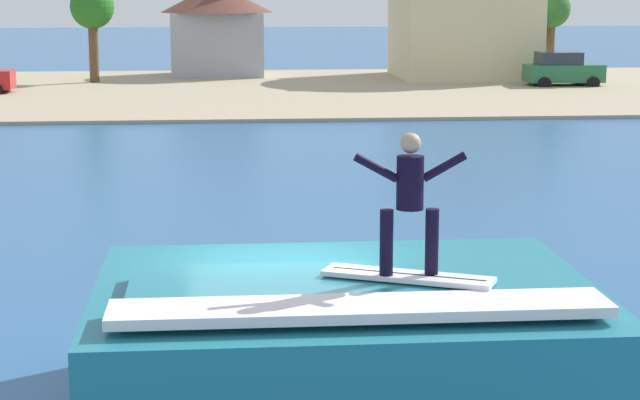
{
  "coord_description": "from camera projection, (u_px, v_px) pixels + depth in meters",
  "views": [
    {
      "loc": [
        -0.83,
        -14.59,
        5.27
      ],
      "look_at": [
        0.7,
        2.22,
        2.06
      ],
      "focal_mm": 63.75,
      "sensor_mm": 36.0,
      "label": 1
    }
  ],
  "objects": [
    {
      "name": "tree_short_bushy",
      "position": [
        551.0,
        12.0,
        62.19
      ],
      "size": [
        2.11,
        2.11,
        5.02
      ],
      "color": "brown",
      "rests_on": "ground_plane"
    },
    {
      "name": "ground_plane",
      "position": [
        283.0,
        381.0,
        15.33
      ],
      "size": [
        260.0,
        260.0,
        0.0
      ],
      "primitive_type": "plane",
      "color": "#2A5B8F"
    },
    {
      "name": "surfboard",
      "position": [
        408.0,
        276.0,
        13.42
      ],
      "size": [
        2.04,
        1.29,
        0.06
      ],
      "color": "white",
      "rests_on": "wave_crest"
    },
    {
      "name": "wave_crest",
      "position": [
        345.0,
        346.0,
        14.04
      ],
      "size": [
        6.12,
        4.72,
        1.84
      ],
      "color": "teal",
      "rests_on": "ground_plane"
    },
    {
      "name": "surfer",
      "position": [
        410.0,
        196.0,
        13.21
      ],
      "size": [
        1.33,
        0.32,
        1.68
      ],
      "color": "black",
      "rests_on": "surfboard"
    },
    {
      "name": "tree_tall_bare",
      "position": [
        92.0,
        10.0,
        59.74
      ],
      "size": [
        2.32,
        2.32,
        5.28
      ],
      "color": "brown",
      "rests_on": "ground_plane"
    },
    {
      "name": "shoreline_bank",
      "position": [
        233.0,
        91.0,
        56.39
      ],
      "size": [
        120.0,
        25.62,
        0.14
      ],
      "color": "tan",
      "rests_on": "ground_plane"
    },
    {
      "name": "car_far_shore",
      "position": [
        562.0,
        70.0,
        58.54
      ],
      "size": [
        3.9,
        2.21,
        1.86
      ],
      "color": "#23663D",
      "rests_on": "ground_plane"
    },
    {
      "name": "house_small_cottage",
      "position": [
        217.0,
        25.0,
        64.53
      ],
      "size": [
        6.36,
        6.36,
        5.93
      ],
      "color": "#9EA3AD",
      "rests_on": "ground_plane"
    }
  ]
}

